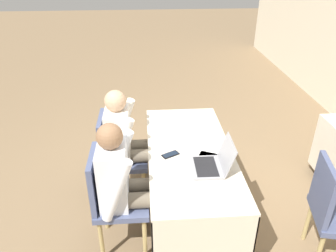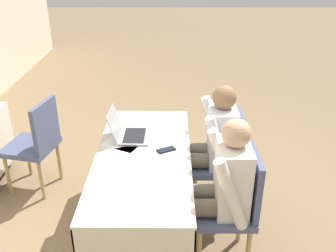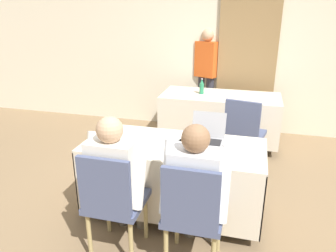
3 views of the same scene
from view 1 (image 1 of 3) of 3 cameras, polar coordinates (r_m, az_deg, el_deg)
ground_plane at (r=3.36m, az=3.43°, el=-14.78°), size 24.00×24.00×0.00m
conference_table_near at (r=3.01m, az=3.73°, el=-7.11°), size 1.66×0.74×0.74m
laptop at (r=2.67m, az=7.67°, el=-6.48°), size 0.32×0.33×0.25m
cell_phone at (r=2.83m, az=0.43°, el=-5.00°), size 0.13×0.16×0.01m
paper_beside_laptop at (r=2.79m, az=8.12°, el=-5.95°), size 0.32×0.36×0.00m
paper_centre_table at (r=2.49m, az=1.35°, el=-10.51°), size 0.30×0.35×0.00m
paper_left_edge at (r=2.91m, az=6.65°, el=-4.26°), size 0.31×0.35×0.00m
chair_near_left at (r=3.28m, az=-8.85°, el=-4.78°), size 0.44×0.44×0.93m
chair_near_right at (r=2.77m, az=-9.67°, el=-11.98°), size 0.44×0.44×0.93m
chair_far_spare at (r=2.92m, az=27.04°, el=-12.82°), size 0.52×0.52×0.93m
person_checkered_shirt at (r=3.18m, az=-7.19°, el=-2.33°), size 0.50×0.52×1.19m
person_white_shirt at (r=2.66m, az=-7.69°, el=-9.34°), size 0.50×0.52×1.19m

